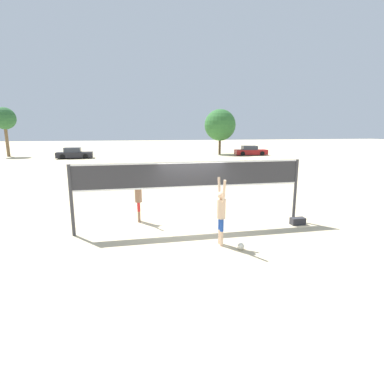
{
  "coord_description": "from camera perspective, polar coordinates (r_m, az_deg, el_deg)",
  "views": [
    {
      "loc": [
        -2.3,
        -10.77,
        3.68
      ],
      "look_at": [
        0.0,
        0.0,
        1.4
      ],
      "focal_mm": 28.0,
      "sensor_mm": 36.0,
      "label": 1
    }
  ],
  "objects": [
    {
      "name": "parked_car_near",
      "position": [
        45.69,
        11.08,
        7.67
      ],
      "size": [
        4.88,
        2.38,
        1.4
      ],
      "rotation": [
        0.0,
        0.0,
        -0.12
      ],
      "color": "maroon",
      "rests_on": "ground_plane"
    },
    {
      "name": "parked_car_mid",
      "position": [
        42.68,
        -21.52,
        6.82
      ],
      "size": [
        4.6,
        2.13,
        1.42
      ],
      "rotation": [
        0.0,
        0.0,
        0.04
      ],
      "color": "#232328",
      "rests_on": "ground_plane"
    },
    {
      "name": "tree_right_cluster",
      "position": [
        47.05,
        5.37,
        12.58
      ],
      "size": [
        4.76,
        4.76,
        6.81
      ],
      "color": "#4C3823",
      "rests_on": "ground_plane"
    },
    {
      "name": "player_spiker",
      "position": [
        9.63,
        5.58,
        -3.49
      ],
      "size": [
        0.28,
        0.71,
        2.2
      ],
      "rotation": [
        0.0,
        0.0,
        1.57
      ],
      "color": "beige",
      "rests_on": "ground_plane"
    },
    {
      "name": "player_blocker",
      "position": [
        12.27,
        -10.19,
        -0.82
      ],
      "size": [
        0.28,
        0.69,
        2.02
      ],
      "rotation": [
        0.0,
        0.0,
        -1.57
      ],
      "color": "#8C664C",
      "rests_on": "ground_plane"
    },
    {
      "name": "gear_bag",
      "position": [
        12.65,
        19.48,
        -5.25
      ],
      "size": [
        0.56,
        0.3,
        0.28
      ],
      "color": "#2D2D33",
      "rests_on": "ground_plane"
    },
    {
      "name": "volleyball_net",
      "position": [
        11.17,
        0.0,
        2.24
      ],
      "size": [
        8.71,
        0.12,
        2.54
      ],
      "color": "#38383D",
      "rests_on": "ground_plane"
    },
    {
      "name": "ground_plane",
      "position": [
        11.62,
        0.0,
        -6.76
      ],
      "size": [
        200.0,
        200.0,
        0.0
      ],
      "primitive_type": "plane",
      "color": "beige"
    },
    {
      "name": "tree_left_cluster",
      "position": [
        49.87,
        -32.15,
        11.7
      ],
      "size": [
        3.01,
        3.01,
        6.78
      ],
      "color": "brown",
      "rests_on": "ground_plane"
    },
    {
      "name": "volleyball",
      "position": [
        9.66,
        9.3,
        -10.17
      ],
      "size": [
        0.21,
        0.21,
        0.21
      ],
      "color": "silver",
      "rests_on": "ground_plane"
    }
  ]
}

